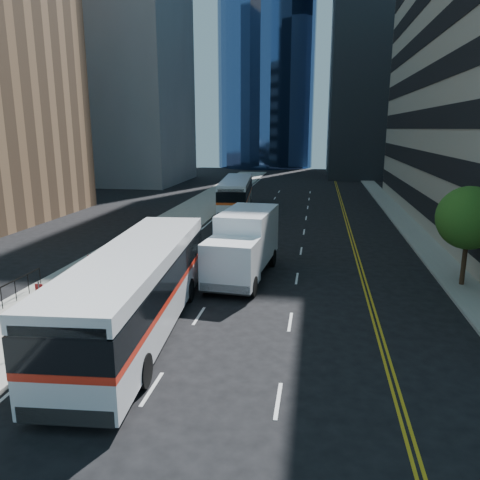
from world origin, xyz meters
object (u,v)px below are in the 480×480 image
(bus_front, at_px, (138,288))
(box_truck, at_px, (244,244))
(street_tree, at_px, (469,218))
(bus_rear, at_px, (236,193))

(bus_front, xyz_separation_m, box_truck, (3.02, 7.83, 0.00))
(street_tree, xyz_separation_m, bus_front, (-14.45, -8.02, -1.75))
(street_tree, height_order, bus_rear, street_tree)
(bus_rear, bearing_deg, box_truck, -84.43)
(bus_front, distance_m, box_truck, 8.39)
(street_tree, bearing_deg, bus_rear, 126.27)
(street_tree, distance_m, bus_rear, 26.44)
(street_tree, xyz_separation_m, bus_rear, (-15.60, 21.26, -1.94))
(bus_front, height_order, bus_rear, bus_front)
(box_truck, bearing_deg, bus_rear, 105.76)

